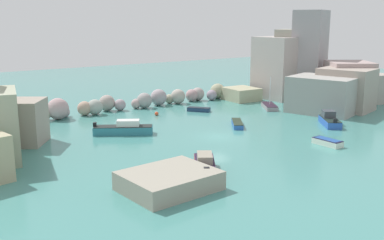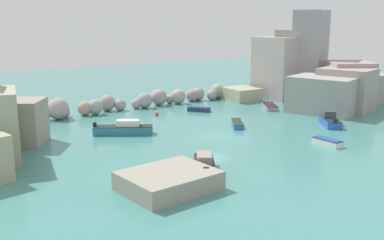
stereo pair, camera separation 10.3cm
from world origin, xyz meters
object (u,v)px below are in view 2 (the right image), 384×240
moored_boat_6 (327,142)px  moored_boat_5 (204,167)px  moored_boat_2 (330,120)px  moored_boat_3 (237,124)px  moored_boat_1 (270,106)px  moored_boat_4 (124,129)px  channel_buoy (157,114)px  moored_boat_0 (199,109)px  stone_dock (169,181)px

moored_boat_6 → moored_boat_5: bearing=89.2°
moored_boat_2 → moored_boat_3: moored_boat_2 is taller
moored_boat_1 → moored_boat_4: bearing=-53.4°
moored_boat_6 → moored_boat_4: bearing=42.4°
moored_boat_1 → channel_buoy: bearing=-75.0°
moored_boat_1 → moored_boat_4: 24.29m
channel_buoy → moored_boat_4: moored_boat_4 is taller
moored_boat_0 → moored_boat_2: size_ratio=0.65×
channel_buoy → stone_dock: bearing=-118.7°
moored_boat_2 → moored_boat_6: moored_boat_2 is taller
channel_buoy → moored_boat_6: 23.89m
channel_buoy → moored_boat_3: (4.81, -11.03, 0.04)m
channel_buoy → moored_boat_2: (14.49, -17.05, 0.35)m
moored_boat_0 → stone_dock: bearing=-77.9°
stone_dock → moored_boat_2: moored_boat_2 is taller
moored_boat_1 → moored_boat_3: size_ratio=1.17×
moored_boat_3 → moored_boat_5: bearing=-13.5°
moored_boat_0 → moored_boat_6: 21.94m
stone_dock → moored_boat_1: 34.83m
stone_dock → moored_boat_5: (4.34, 1.30, -0.07)m
moored_boat_4 → moored_boat_5: 16.14m
channel_buoy → moored_boat_5: moored_boat_5 is taller
moored_boat_0 → moored_boat_2: (8.17, -16.08, 0.34)m
moored_boat_0 → moored_boat_1: size_ratio=0.66×
moored_boat_0 → moored_boat_1: 10.54m
moored_boat_1 → moored_boat_6: size_ratio=1.54×
moored_boat_3 → stone_dock: bearing=-18.3°
moored_boat_6 → moored_boat_0: bearing=0.7°
stone_dock → channel_buoy: bearing=61.3°
stone_dock → moored_boat_5: 4.53m
moored_boat_1 → moored_boat_3: (-11.16, -5.85, -0.04)m
moored_boat_4 → channel_buoy: bearing=71.1°
stone_dock → channel_buoy: (13.23, 24.16, -0.46)m
moored_boat_0 → moored_boat_2: bearing=-10.8°
moored_boat_2 → moored_boat_1: bearing=30.1°
stone_dock → moored_boat_4: 18.12m
moored_boat_0 → moored_boat_3: moored_boat_3 is taller
moored_boat_2 → moored_boat_0: bearing=64.2°
moored_boat_1 → moored_boat_5: bearing=-21.6°
moored_boat_2 → stone_dock: bearing=141.6°
moored_boat_3 → moored_boat_6: (2.01, -11.87, 0.04)m
moored_boat_5 → moored_boat_2: bearing=-42.2°
moored_boat_5 → moored_boat_6: size_ratio=1.77×
moored_boat_0 → moored_boat_4: bearing=-106.1°
stone_dock → moored_boat_4: (4.97, 17.42, -0.09)m
moored_boat_1 → moored_boat_6: moored_boat_1 is taller
stone_dock → moored_boat_1: (29.21, 18.98, -0.38)m
moored_boat_3 → moored_boat_4: (-13.07, 4.29, 0.33)m
moored_boat_0 → moored_boat_5: (-15.20, -21.90, 0.37)m
stone_dock → moored_boat_0: (19.55, 23.19, -0.44)m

